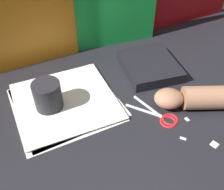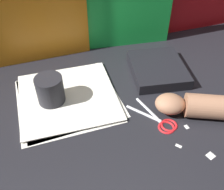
# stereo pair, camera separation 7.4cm
# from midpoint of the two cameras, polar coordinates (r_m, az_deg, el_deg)

# --- Properties ---
(ground_plane) EXTENTS (6.00, 6.00, 0.00)m
(ground_plane) POSITION_cam_midpoint_polar(r_m,az_deg,el_deg) (0.79, 4.26, -2.72)
(ground_plane) COLOR black
(paper_stack) EXTENTS (0.32, 0.32, 0.01)m
(paper_stack) POSITION_cam_midpoint_polar(r_m,az_deg,el_deg) (0.82, -7.06, -0.73)
(paper_stack) COLOR white
(paper_stack) RESTS_ON ground_plane
(book_closed) EXTENTS (0.22, 0.24, 0.04)m
(book_closed) POSITION_cam_midpoint_polar(r_m,az_deg,el_deg) (0.93, 12.16, 5.46)
(book_closed) COLOR black
(book_closed) RESTS_ON ground_plane
(scissors) EXTENTS (0.12, 0.17, 0.01)m
(scissors) POSITION_cam_midpoint_polar(r_m,az_deg,el_deg) (0.77, 13.11, -5.45)
(scissors) COLOR silver
(scissors) RESTS_ON ground_plane
(hand_forearm) EXTENTS (0.29, 0.20, 0.07)m
(hand_forearm) POSITION_cam_midpoint_polar(r_m,az_deg,el_deg) (0.80, 22.65, -2.46)
(hand_forearm) COLOR #A87556
(hand_forearm) RESTS_ON ground_plane
(paper_scrap_near) EXTENTS (0.02, 0.02, 0.00)m
(paper_scrap_near) POSITION_cam_midpoint_polar(r_m,az_deg,el_deg) (0.74, 23.49, -12.18)
(paper_scrap_near) COLOR white
(paper_scrap_near) RESTS_ON ground_plane
(paper_scrap_mid) EXTENTS (0.01, 0.01, 0.00)m
(paper_scrap_mid) POSITION_cam_midpoint_polar(r_m,az_deg,el_deg) (0.78, 18.62, -6.73)
(paper_scrap_mid) COLOR white
(paper_scrap_mid) RESTS_ON ground_plane
(paper_scrap_far) EXTENTS (0.02, 0.02, 0.00)m
(paper_scrap_far) POSITION_cam_midpoint_polar(r_m,az_deg,el_deg) (0.73, 17.22, -10.70)
(paper_scrap_far) COLOR white
(paper_scrap_far) RESTS_ON ground_plane
(mug) EXTENTS (0.08, 0.08, 0.09)m
(mug) POSITION_cam_midpoint_polar(r_m,az_deg,el_deg) (0.79, -10.68, 0.78)
(mug) COLOR #232328
(mug) RESTS_ON ground_plane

